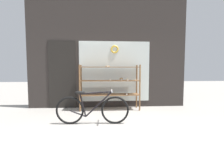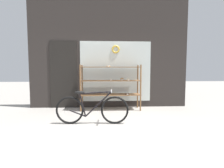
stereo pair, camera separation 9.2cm
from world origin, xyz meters
TOP-DOWN VIEW (x-y plane):
  - ground_plane at (0.00, 0.00)m, footprint 30.00×30.00m
  - storefront_facade at (-0.04, 2.77)m, footprint 5.02×0.13m
  - display_case at (0.03, 2.39)m, footprint 1.79×0.48m
  - bicycle at (-0.45, 0.99)m, footprint 1.62×0.46m

SIDE VIEW (x-z plane):
  - ground_plane at x=0.00m, z-range 0.00..0.00m
  - bicycle at x=-0.45m, z-range -0.04..0.71m
  - display_case at x=0.03m, z-range 0.16..1.52m
  - storefront_facade at x=-0.04m, z-range -0.06..3.80m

